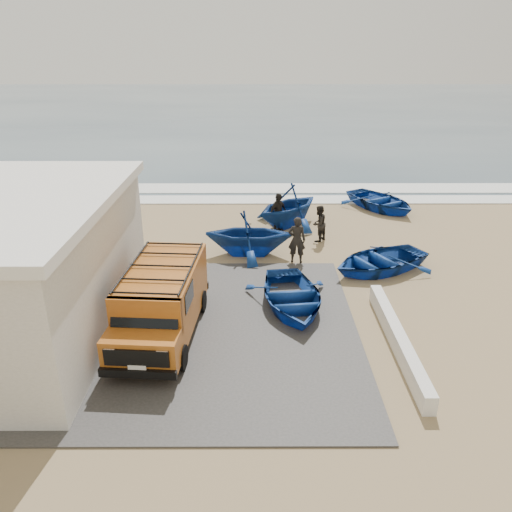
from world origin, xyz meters
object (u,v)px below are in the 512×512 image
object	(u,v)px
parapet	(398,339)
fisherman_middle	(319,224)
van	(162,299)
boat_far_left	(288,205)
boat_near_left	(292,296)
boat_near_right	(379,260)
fisherman_back	(278,213)
fisherman_front	(297,240)
boat_far_right	(381,201)
boat_mid_left	(249,233)

from	to	relation	value
parapet	fisherman_middle	bearing A→B (deg)	98.70
van	boat_far_left	size ratio (longest dim) A/B	1.35
boat_near_left	boat_near_right	bearing A→B (deg)	32.86
boat_far_left	fisherman_back	bearing A→B (deg)	-77.73
parapet	boat_near_right	size ratio (longest dim) A/B	1.46
fisherman_front	fisherman_back	bearing A→B (deg)	-71.11
boat_near_left	boat_far_right	xyz separation A→B (m)	(5.56, 10.95, 0.03)
boat_far_right	fisherman_front	size ratio (longest dim) A/B	2.23
boat_near_right	fisherman_front	bearing A→B (deg)	-131.86
parapet	boat_near_left	distance (m)	3.82
van	boat_far_right	bearing A→B (deg)	56.74
boat_far_left	boat_far_right	size ratio (longest dim) A/B	0.90
boat_mid_left	fisherman_front	size ratio (longest dim) A/B	1.85
boat_far_left	fisherman_back	xyz separation A→B (m)	(-0.54, -0.86, -0.10)
boat_near_right	fisherman_back	distance (m)	5.87
boat_far_left	fisherman_back	world-z (taller)	boat_far_left
fisherman_front	fisherman_back	world-z (taller)	fisherman_front
van	fisherman_front	size ratio (longest dim) A/B	2.70
boat_mid_left	fisherman_middle	size ratio (longest dim) A/B	2.19
boat_near_left	fisherman_back	distance (m)	7.49
boat_near_left	fisherman_middle	xyz separation A→B (m)	(1.64, 6.23, 0.41)
boat_near_left	boat_near_right	xyz separation A→B (m)	(3.65, 3.03, 0.01)
fisherman_front	parapet	bearing A→B (deg)	121.32
boat_near_left	boat_far_right	world-z (taller)	boat_far_right
van	boat_near_right	bearing A→B (deg)	35.31
boat_near_right	boat_far_left	distance (m)	6.25
boat_mid_left	parapet	bearing A→B (deg)	-145.73
boat_near_left	boat_mid_left	size ratio (longest dim) A/B	1.12
parapet	fisherman_front	bearing A→B (deg)	111.85
boat_mid_left	boat_far_right	bearing A→B (deg)	-46.22
fisherman_middle	fisherman_back	xyz separation A→B (m)	(-1.78, 1.25, 0.11)
parapet	boat_near_right	xyz separation A→B (m)	(0.69, 5.44, 0.15)
parapet	boat_far_right	size ratio (longest dim) A/B	1.38
boat_far_left	fisherman_middle	world-z (taller)	boat_far_left
van	fisherman_back	world-z (taller)	van
van	boat_near_right	size ratio (longest dim) A/B	1.28
parapet	fisherman_middle	size ratio (longest dim) A/B	3.62
boat_far_right	parapet	bearing A→B (deg)	-131.84
fisherman_middle	boat_near_left	bearing A→B (deg)	24.80
fisherman_middle	boat_far_right	bearing A→B (deg)	179.81
parapet	fisherman_back	distance (m)	10.38
fisherman_back	boat_mid_left	bearing A→B (deg)	-160.97
boat_near_left	fisherman_front	xyz separation A→B (m)	(0.46, 3.83, 0.56)
boat_near_right	van	bearing A→B (deg)	-86.67
boat_near_left	boat_far_left	bearing A→B (deg)	80.46
boat_near_left	van	bearing A→B (deg)	-164.97
parapet	boat_mid_left	distance (m)	8.37
fisherman_middle	boat_near_right	bearing A→B (deg)	71.73
boat_far_right	fisherman_back	bearing A→B (deg)	-179.51
boat_near_left	boat_far_right	bearing A→B (deg)	56.21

